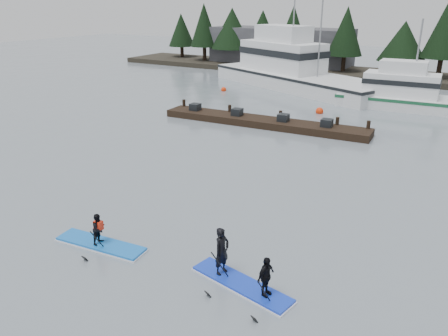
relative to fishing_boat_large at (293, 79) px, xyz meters
The scene contains 11 objects.
ground 32.69m from the fishing_boat_large, 77.32° to the right, with size 160.00×160.00×0.00m, color slate.
far_shore 12.41m from the fishing_boat_large, 54.67° to the left, with size 70.00×8.00×0.60m, color #2D281E.
treeline 12.43m from the fishing_boat_large, 54.67° to the left, with size 60.00×4.00×8.00m, color black, non-canonical shape.
waterfront_building 14.01m from the fishing_boat_large, 119.40° to the left, with size 18.00×6.00×5.00m, color #4C4C51.
fishing_boat_large is the anchor object (origin of this frame).
fishing_boat_medium 12.74m from the fishing_boat_large, 18.56° to the right, with size 12.77×4.32×7.75m.
floating_dock 15.32m from the fishing_boat_large, 75.66° to the right, with size 14.82×1.98×0.49m, color black.
buoy_a 7.39m from the fishing_boat_large, 132.73° to the right, with size 0.50×0.50×0.50m, color red.
buoy_b 11.17m from the fishing_boat_large, 57.16° to the right, with size 0.60×0.60×0.60m, color red.
paddleboard_solo 32.88m from the fishing_boat_large, 79.71° to the right, with size 3.49×1.21×1.76m.
paddleboard_duo 33.80m from the fishing_boat_large, 70.46° to the right, with size 3.52×1.58×2.15m.
Camera 1 is at (9.39, -9.89, 8.17)m, focal length 35.00 mm.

